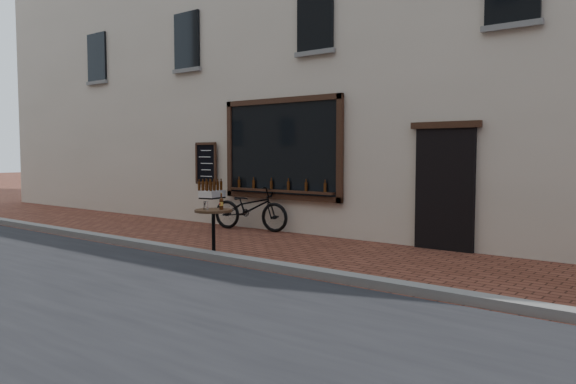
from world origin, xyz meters
The scene contains 5 objects.
ground centered at (0.00, 0.00, 0.00)m, with size 90.00×90.00×0.00m, color #5B2B1D.
kerb centered at (0.00, 0.20, 0.06)m, with size 90.00×0.25×0.12m, color slate.
shop_building centered at (0.00, 6.50, 5.00)m, with size 28.00×6.20×10.00m.
cargo_bicycle centered at (-2.64, 3.19, 0.52)m, with size 2.34×0.99×1.09m.
bistro_table centered at (-0.84, 0.35, 0.58)m, with size 0.63×0.63×1.08m.
Camera 1 is at (5.99, -6.19, 1.76)m, focal length 35.00 mm.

